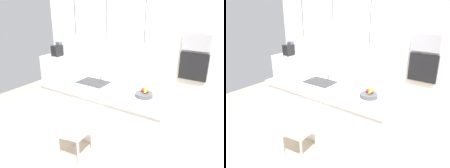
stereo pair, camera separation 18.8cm
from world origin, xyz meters
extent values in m
plane|color=tan|center=(0.00, 0.00, 0.00)|extent=(6.60, 6.60, 0.00)
cube|color=silver|center=(0.00, 1.65, 1.30)|extent=(6.00, 0.10, 2.60)
cube|color=white|center=(0.00, 0.00, 0.42)|extent=(2.33, 0.99, 0.83)
cube|color=white|center=(0.00, 0.00, 0.86)|extent=(2.39, 1.05, 0.06)
cube|color=#2D2D30|center=(-0.30, 0.00, 0.89)|extent=(0.56, 0.40, 0.02)
cylinder|color=silver|center=(-0.30, 0.24, 1.00)|extent=(0.02, 0.02, 0.22)
cylinder|color=silver|center=(-0.30, 0.16, 1.10)|extent=(0.02, 0.16, 0.02)
cylinder|color=#4C4C51|center=(0.74, -0.08, 0.92)|extent=(0.27, 0.27, 0.06)
sphere|color=#B22D1E|center=(0.76, -0.05, 0.98)|extent=(0.08, 0.08, 0.08)
sphere|color=#B22D1E|center=(0.71, -0.04, 0.98)|extent=(0.08, 0.08, 0.08)
sphere|color=orange|center=(0.75, -0.04, 0.98)|extent=(0.09, 0.09, 0.09)
ellipsoid|color=yellow|center=(0.77, -0.05, 1.00)|extent=(0.06, 0.19, 0.10)
cube|color=white|center=(-2.40, 1.28, 0.42)|extent=(1.10, 0.60, 0.83)
cube|color=black|center=(-2.54, 1.28, 0.98)|extent=(0.20, 0.28, 0.30)
cube|color=gray|center=(-2.54, 1.11, 0.84)|extent=(0.16, 0.08, 0.02)
cube|color=#4C515B|center=(-2.54, 1.36, 1.17)|extent=(0.14, 0.11, 0.08)
cube|color=#9E9EA3|center=(1.05, 1.58, 1.52)|extent=(0.54, 0.08, 0.34)
cube|color=black|center=(1.05, 1.58, 1.02)|extent=(0.56, 0.08, 0.56)
cube|color=white|center=(0.00, -0.87, 0.46)|extent=(0.46, 0.47, 0.06)
cube|color=white|center=(0.02, -1.07, 0.68)|extent=(0.40, 0.08, 0.38)
cylinder|color=#B2B2B7|center=(0.16, -0.67, 0.21)|extent=(0.04, 0.04, 0.43)
cylinder|color=#B2B2B7|center=(-0.20, -0.71, 0.21)|extent=(0.04, 0.04, 0.43)
cylinder|color=#B2B2B7|center=(0.20, -1.04, 0.21)|extent=(0.04, 0.04, 0.43)
cylinder|color=#B2B2B7|center=(-0.16, -1.08, 0.21)|extent=(0.04, 0.04, 0.43)
sphere|color=silver|center=(-0.66, 0.00, 1.59)|extent=(0.17, 0.17, 0.17)
cylinder|color=black|center=(-0.66, 0.00, 1.98)|extent=(0.01, 0.01, 0.60)
sphere|color=silver|center=(0.00, 0.00, 1.59)|extent=(0.17, 0.17, 0.17)
cylinder|color=black|center=(0.00, 0.00, 1.98)|extent=(0.01, 0.01, 0.60)
sphere|color=silver|center=(0.66, 0.00, 1.59)|extent=(0.17, 0.17, 0.17)
cylinder|color=black|center=(0.66, 0.00, 1.98)|extent=(0.01, 0.01, 0.60)
camera|label=1|loc=(2.03, -2.97, 2.27)|focal=35.59mm
camera|label=2|loc=(2.19, -2.86, 2.27)|focal=35.59mm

